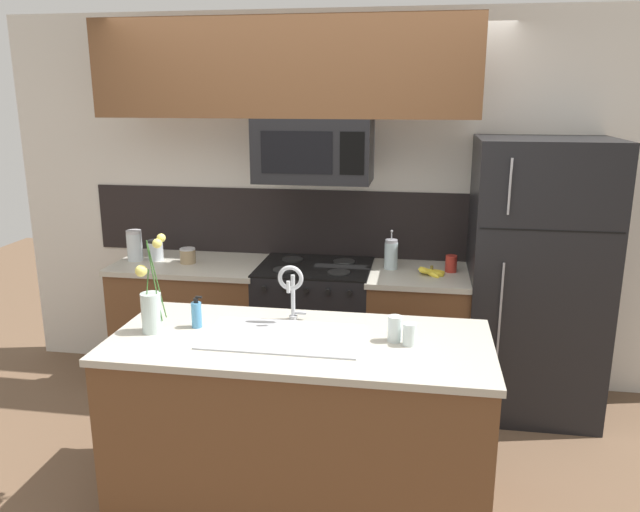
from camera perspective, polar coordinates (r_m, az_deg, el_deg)
ground_plane at (r=3.78m, az=-2.88°, el=-18.25°), size 10.00×10.00×0.00m
rear_partition at (r=4.46m, az=4.16°, el=4.90°), size 5.20×0.10×2.60m
splash_band at (r=4.47m, az=0.22°, el=3.00°), size 3.41×0.01×0.48m
back_counter_left at (r=4.59m, az=-11.46°, el=-6.03°), size 1.03×0.65×0.91m
back_counter_right at (r=4.31m, az=8.83°, el=-7.29°), size 0.67×0.65×0.91m
stove_range at (r=4.36m, az=-0.46°, el=-6.75°), size 0.76×0.64×0.93m
microwave at (r=4.05m, az=-0.55°, el=9.67°), size 0.74×0.40×0.40m
upper_cabinet_band at (r=4.05m, az=-3.30°, el=16.76°), size 2.40×0.34×0.60m
refrigerator at (r=4.25m, az=19.05°, el=-1.98°), size 0.83×0.74×1.79m
storage_jar_tall at (r=4.57m, az=-16.60°, el=0.93°), size 0.11×0.11×0.22m
storage_jar_medium at (r=4.55m, az=-14.81°, el=0.53°), size 0.11×0.11×0.14m
storage_jar_short at (r=4.42m, az=-12.00°, el=0.03°), size 0.11×0.11×0.11m
banana_bunch at (r=4.10m, az=10.16°, el=-1.46°), size 0.19×0.16×0.08m
french_press at (r=4.20m, az=6.51°, el=0.16°), size 0.09×0.09×0.27m
coffee_tin at (r=4.20m, az=11.90°, el=-0.69°), size 0.08×0.08×0.11m
island_counter at (r=3.23m, az=-1.79°, el=-15.01°), size 1.83×0.81×0.91m
kitchen_sink at (r=3.07m, az=-3.42°, el=-8.61°), size 0.76×0.43×0.16m
sink_faucet at (r=3.17m, az=-2.64°, el=-2.68°), size 0.14×0.14×0.31m
dish_soap_bottle at (r=3.20m, az=-11.22°, el=-5.25°), size 0.06×0.05×0.16m
drinking_glass at (r=2.99m, az=6.85°, el=-6.61°), size 0.07×0.07×0.12m
spare_glass at (r=2.96m, az=8.19°, el=-7.11°), size 0.06×0.06×0.11m
flower_vase at (r=3.17m, az=-15.15°, el=-4.60°), size 0.13×0.13×0.49m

